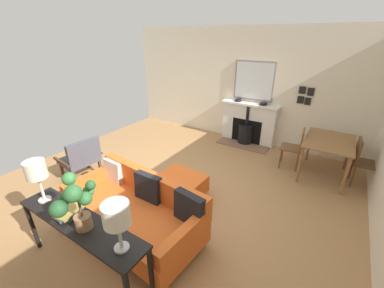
{
  "coord_description": "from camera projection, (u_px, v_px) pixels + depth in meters",
  "views": [
    {
      "loc": [
        2.71,
        2.26,
        2.52
      ],
      "look_at": [
        -0.62,
        0.13,
        0.7
      ],
      "focal_mm": 22.39,
      "sensor_mm": 36.0,
      "label": 1
    }
  ],
  "objects": [
    {
      "name": "mantel_bowl_near",
      "position": [
        238.0,
        100.0,
        5.9
      ],
      "size": [
        0.16,
        0.16,
        0.05
      ],
      "color": "black",
      "rests_on": "fireplace"
    },
    {
      "name": "table_lamp_far_end",
      "position": [
        117.0,
        216.0,
        2.04
      ],
      "size": [
        0.24,
        0.24,
        0.5
      ],
      "color": "#B2B2B7",
      "rests_on": "console_table"
    },
    {
      "name": "dining_chair_near_fireplace",
      "position": [
        296.0,
        145.0,
        4.77
      ],
      "size": [
        0.44,
        0.44,
        0.85
      ],
      "color": "brown",
      "rests_on": "ground"
    },
    {
      "name": "wall_left",
      "position": [
        239.0,
        86.0,
        5.94
      ],
      "size": [
        0.12,
        6.09,
        2.72
      ],
      "primitive_type": "cube",
      "color": "silver",
      "rests_on": "ground"
    },
    {
      "name": "potted_plant",
      "position": [
        75.0,
        201.0,
        2.24
      ],
      "size": [
        0.51,
        0.36,
        0.59
      ],
      "color": "#99704C",
      "rests_on": "console_table"
    },
    {
      "name": "armchair_accent",
      "position": [
        81.0,
        157.0,
        4.42
      ],
      "size": [
        0.73,
        0.63,
        0.82
      ],
      "color": "#4C3321",
      "rests_on": "ground"
    },
    {
      "name": "ground_plane",
      "position": [
        167.0,
        191.0,
        4.23
      ],
      "size": [
        5.96,
        6.09,
        0.01
      ],
      "primitive_type": "cube",
      "color": "#A87A4C"
    },
    {
      "name": "sofa",
      "position": [
        136.0,
        210.0,
        3.26
      ],
      "size": [
        1.09,
        2.04,
        0.8
      ],
      "color": "#B2B2B7",
      "rests_on": "ground"
    },
    {
      "name": "photo_gallery_row",
      "position": [
        305.0,
        96.0,
        5.14
      ],
      "size": [
        0.02,
        0.3,
        0.38
      ],
      "color": "black"
    },
    {
      "name": "dining_chair_by_back_wall",
      "position": [
        362.0,
        159.0,
        4.21
      ],
      "size": [
        0.43,
        0.43,
        0.88
      ],
      "color": "brown",
      "rests_on": "ground"
    },
    {
      "name": "ottoman",
      "position": [
        181.0,
        185.0,
        3.99
      ],
      "size": [
        0.64,
        0.75,
        0.38
      ],
      "color": "#B2B2B7",
      "rests_on": "ground"
    },
    {
      "name": "fireplace",
      "position": [
        248.0,
        126.0,
        5.97
      ],
      "size": [
        0.62,
        1.4,
        1.01
      ],
      "color": "brown",
      "rests_on": "ground"
    },
    {
      "name": "mantel_bowl_far",
      "position": [
        263.0,
        104.0,
        5.59
      ],
      "size": [
        0.16,
        0.16,
        0.06
      ],
      "color": "black",
      "rests_on": "fireplace"
    },
    {
      "name": "dining_table",
      "position": [
        329.0,
        145.0,
        4.43
      ],
      "size": [
        1.12,
        0.82,
        0.75
      ],
      "color": "olive",
      "rests_on": "ground"
    },
    {
      "name": "mirror_over_mantel",
      "position": [
        254.0,
        81.0,
        5.61
      ],
      "size": [
        0.04,
        0.96,
        0.91
      ],
      "color": "gray"
    },
    {
      "name": "book_stack",
      "position": [
        69.0,
        213.0,
        2.57
      ],
      "size": [
        0.31,
        0.22,
        0.08
      ],
      "color": "#4C7056",
      "rests_on": "console_table"
    },
    {
      "name": "console_table",
      "position": [
        80.0,
        227.0,
        2.55
      ],
      "size": [
        0.36,
        1.74,
        0.73
      ],
      "color": "black",
      "rests_on": "ground"
    },
    {
      "name": "table_lamp_near_end",
      "position": [
        36.0,
        171.0,
        2.67
      ],
      "size": [
        0.22,
        0.22,
        0.52
      ],
      "color": "beige",
      "rests_on": "console_table"
    }
  ]
}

